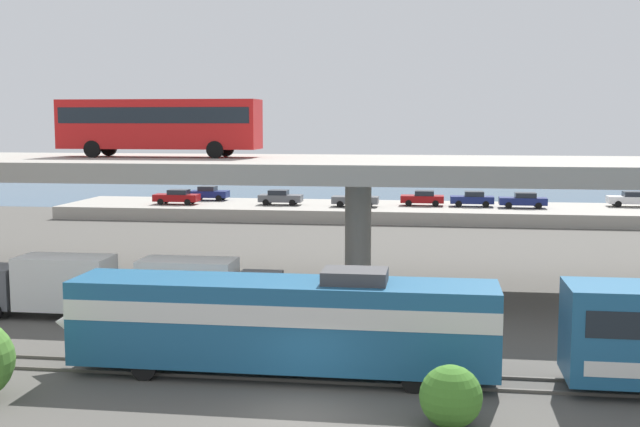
# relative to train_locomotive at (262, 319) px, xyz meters

# --- Properties ---
(ground_plane) EXTENTS (260.00, 260.00, 0.00)m
(ground_plane) POSITION_rel_train_locomotive_xyz_m (2.13, -4.00, -2.19)
(ground_plane) COLOR #4C4944
(rail_strip_near) EXTENTS (110.00, 0.12, 0.12)m
(rail_strip_near) POSITION_rel_train_locomotive_xyz_m (2.13, -0.73, -2.13)
(rail_strip_near) COLOR #59544C
(rail_strip_near) RESTS_ON ground_plane
(rail_strip_far) EXTENTS (110.00, 0.12, 0.12)m
(rail_strip_far) POSITION_rel_train_locomotive_xyz_m (2.13, 0.73, -2.13)
(rail_strip_far) COLOR #59544C
(rail_strip_far) RESTS_ON ground_plane
(train_locomotive) EXTENTS (17.25, 3.04, 4.18)m
(train_locomotive) POSITION_rel_train_locomotive_xyz_m (0.00, 0.00, 0.00)
(train_locomotive) COLOR #1E5984
(train_locomotive) RESTS_ON ground_plane
(highway_overpass) EXTENTS (96.00, 12.54, 7.52)m
(highway_overpass) POSITION_rel_train_locomotive_xyz_m (2.13, 16.00, 4.68)
(highway_overpass) COLOR #9E998E
(highway_overpass) RESTS_ON ground_plane
(transit_bus_on_overpass) EXTENTS (12.00, 2.68, 3.40)m
(transit_bus_on_overpass) POSITION_rel_train_locomotive_xyz_m (-9.85, 17.06, 7.39)
(transit_bus_on_overpass) COLOR red
(transit_bus_on_overpass) RESTS_ON highway_overpass
(service_truck_west) EXTENTS (6.80, 2.46, 3.04)m
(service_truck_west) POSITION_rel_train_locomotive_xyz_m (-12.47, 7.64, -0.55)
(service_truck_west) COLOR #515459
(service_truck_west) RESTS_ON ground_plane
(service_truck_east) EXTENTS (6.80, 2.46, 3.04)m
(service_truck_east) POSITION_rel_train_locomotive_xyz_m (-4.42, 7.64, -0.55)
(service_truck_east) COLOR #515459
(service_truck_east) RESTS_ON ground_plane
(pier_parking_lot) EXTENTS (66.10, 11.51, 1.25)m
(pier_parking_lot) POSITION_rel_train_locomotive_xyz_m (2.13, 51.00, -1.57)
(pier_parking_lot) COLOR #9E998E
(pier_parking_lot) RESTS_ON ground_plane
(parked_car_0) EXTENTS (4.55, 1.97, 1.50)m
(parked_car_0) POSITION_rel_train_locomotive_xyz_m (-1.32, 49.55, -0.17)
(parked_car_0) COLOR #515459
(parked_car_0) RESTS_ON pier_parking_lot
(parked_car_1) EXTENTS (4.22, 1.88, 1.50)m
(parked_car_1) POSITION_rel_train_locomotive_xyz_m (10.06, 51.34, -0.17)
(parked_car_1) COLOR navy
(parked_car_1) RESTS_ON pier_parking_lot
(parked_car_2) EXTENTS (4.52, 1.95, 1.50)m
(parked_car_2) POSITION_rel_train_locomotive_xyz_m (-19.46, 49.24, -0.17)
(parked_car_2) COLOR maroon
(parked_car_2) RESTS_ON pier_parking_lot
(parked_car_3) EXTENTS (4.53, 1.96, 1.50)m
(parked_car_3) POSITION_rel_train_locomotive_xyz_m (25.59, 53.44, -0.17)
(parked_car_3) COLOR silver
(parked_car_3) RESTS_ON pier_parking_lot
(parked_car_4) EXTENTS (4.51, 1.82, 1.50)m
(parked_car_4) POSITION_rel_train_locomotive_xyz_m (14.88, 50.61, -0.17)
(parked_car_4) COLOR navy
(parked_car_4) RESTS_ON pier_parking_lot
(parked_car_5) EXTENTS (4.01, 1.98, 1.50)m
(parked_car_5) POSITION_rel_train_locomotive_xyz_m (-17.41, 53.78, -0.17)
(parked_car_5) COLOR navy
(parked_car_5) RESTS_ON pier_parking_lot
(parked_car_6) EXTENTS (4.26, 1.98, 1.50)m
(parked_car_6) POSITION_rel_train_locomotive_xyz_m (5.19, 51.47, -0.17)
(parked_car_6) COLOR maroon
(parked_car_6) RESTS_ON pier_parking_lot
(parked_car_7) EXTENTS (4.32, 1.97, 1.50)m
(parked_car_7) POSITION_rel_train_locomotive_xyz_m (-9.01, 50.22, -0.17)
(parked_car_7) COLOR #515459
(parked_car_7) RESTS_ON pier_parking_lot
(harbor_water) EXTENTS (140.00, 36.00, 0.01)m
(harbor_water) POSITION_rel_train_locomotive_xyz_m (2.13, 74.00, -2.19)
(harbor_water) COLOR #385B7A
(harbor_water) RESTS_ON ground_plane
(shrub_right) EXTENTS (2.01, 2.01, 2.01)m
(shrub_right) POSITION_rel_train_locomotive_xyz_m (7.07, -4.44, -1.19)
(shrub_right) COLOR #3F7B28
(shrub_right) RESTS_ON ground_plane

